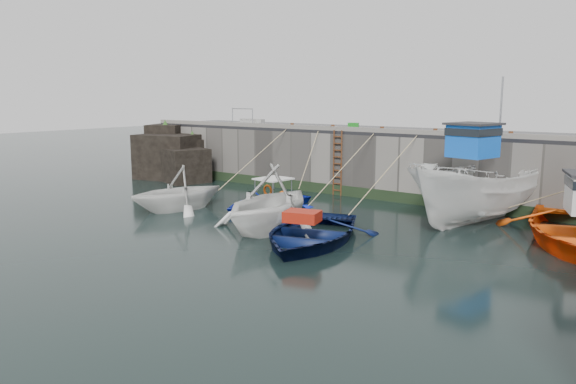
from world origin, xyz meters
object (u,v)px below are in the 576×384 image
Objects in this scene: boat_near_blacktrim at (269,230)px; fish_crate at (353,126)px; bollard_d at (435,132)px; boat_near_navy at (310,242)px; bollard_b at (333,127)px; boat_near_blue at (266,208)px; bollard_e at (511,135)px; ladder at (337,163)px; boat_near_white at (178,210)px; bollard_c at (382,129)px; bollard_a at (292,126)px; boat_far_white at (478,191)px.

fish_crate is at bearing 94.07° from boat_near_blacktrim.
fish_crate reaches higher than bollard_d.
bollard_b is at bearing 102.67° from boat_near_navy.
bollard_b is at bearing 180.00° from bollard_d.
fish_crate is at bearing 159.69° from bollard_d.
boat_near_blue is 7.60m from fish_crate.
bollard_b is 1.00× the size of bollard_e.
ladder is 11.43× the size of bollard_e.
boat_near_white is 10.47m from fish_crate.
bollard_c is (5.81, 7.47, 3.30)m from boat_near_white.
boat_near_blacktrim is 10.61m from bollard_e.
bollard_a is 11.00m from bollard_e.
boat_near_navy is 9.31m from bollard_c.
boat_near_navy is at bearing -63.78° from ladder.
boat_near_navy is at bearing -105.11° from boat_far_white.
ladder is 11.43× the size of bollard_c.
bollard_c is (5.20, 0.00, 0.00)m from bollard_a.
boat_near_navy is 9.96m from bollard_e.
bollard_e reaches higher than ladder.
boat_near_navy is at bearing -22.83° from boat_near_blacktrim.
fish_crate is at bearing 167.03° from bollard_e.
boat_near_navy is 11.52m from bollard_a.
bollard_a is at bearing 173.62° from ladder.
boat_near_white is 5.46m from boat_near_blacktrim.
boat_near_blacktrim is (2.69, -3.09, 0.00)m from boat_near_blue.
bollard_e is (0.46, 2.21, 2.07)m from boat_far_white.
boat_near_blacktrim is at bearing -120.73° from boat_far_white.
bollard_e is (5.80, 0.00, 0.00)m from bollard_c.
bollard_c is at bearing 180.00° from bollard_d.
ladder is 0.40× the size of boat_far_white.
boat_near_white is 15.04× the size of bollard_d.
bollard_c is at bearing -58.92° from fish_crate.
boat_far_white reaches higher than ladder.
boat_near_blue is 16.33× the size of bollard_c.
boat_near_blacktrim is 8.21m from boat_far_white.
boat_near_blue is 6.27m from bollard_a.
bollard_e is (8.47, -1.95, -0.01)m from fish_crate.
bollard_e is (3.20, 0.00, 0.00)m from bollard_d.
boat_near_navy is 10.42× the size of fish_crate.
boat_near_white is at bearing -116.84° from ladder.
bollard_d is (5.30, 0.00, 0.00)m from bollard_b.
ladder is 8.01m from boat_near_blacktrim.
bollard_b is at bearing 91.73° from boat_near_blue.
ladder reaches higher than boat_near_blue.
bollard_d is (4.80, 0.34, 1.71)m from ladder.
fish_crate is (-8.01, 4.16, 2.08)m from boat_far_white.
boat_far_white is 28.87× the size of bollard_c.
boat_near_blue is 8.40× the size of fish_crate.
boat_near_blacktrim is 18.38× the size of bollard_b.
boat_near_navy is at bearing -89.50° from fish_crate.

